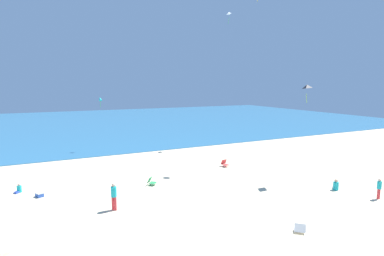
% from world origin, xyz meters
% --- Properties ---
extents(ground_plane, '(120.00, 120.00, 0.00)m').
position_xyz_m(ground_plane, '(0.00, 10.00, 0.00)').
color(ground_plane, beige).
extents(ocean_water, '(120.00, 60.00, 0.05)m').
position_xyz_m(ocean_water, '(0.00, 52.56, 0.03)').
color(ocean_water, teal).
rests_on(ocean_water, ground_plane).
extents(beach_chair_near_camera, '(0.80, 0.79, 0.62)m').
position_xyz_m(beach_chair_near_camera, '(-1.65, 11.39, 0.29)').
color(beach_chair_near_camera, '#2D9956').
rests_on(beach_chair_near_camera, ground_plane).
extents(beach_chair_mid_beach, '(0.59, 0.69, 0.64)m').
position_xyz_m(beach_chair_mid_beach, '(6.16, 13.49, 0.29)').
color(beach_chair_mid_beach, '#D13D3D').
rests_on(beach_chair_mid_beach, ground_plane).
extents(beach_chair_far_right, '(0.78, 0.78, 0.56)m').
position_xyz_m(beach_chair_far_right, '(2.70, 0.76, 0.25)').
color(beach_chair_far_right, white).
rests_on(beach_chair_far_right, ground_plane).
extents(cooler_box, '(0.58, 0.64, 0.29)m').
position_xyz_m(cooler_box, '(-9.24, 12.36, 0.15)').
color(cooler_box, '#2D56B7').
rests_on(cooler_box, ground_plane).
extents(person_0, '(0.31, 0.31, 1.39)m').
position_xyz_m(person_0, '(10.98, 2.05, 0.80)').
color(person_0, red).
rests_on(person_0, ground_plane).
extents(person_1, '(0.56, 0.56, 0.65)m').
position_xyz_m(person_1, '(-10.53, 13.92, 0.24)').
color(person_1, '#19ADB2').
rests_on(person_1, ground_plane).
extents(person_2, '(0.67, 0.70, 0.80)m').
position_xyz_m(person_2, '(9.97, 4.54, 0.29)').
color(person_2, '#19ADB2').
rests_on(person_2, ground_plane).
extents(person_3, '(0.47, 0.47, 1.69)m').
position_xyz_m(person_3, '(-5.16, 7.90, 0.97)').
color(person_3, red).
rests_on(person_3, ground_plane).
extents(kite_black, '(1.00, 0.95, 1.44)m').
position_xyz_m(kite_black, '(9.44, 7.21, 7.38)').
color(kite_black, black).
extents(kite_white, '(0.78, 0.81, 1.43)m').
position_xyz_m(kite_white, '(12.04, 22.45, 15.99)').
color(kite_white, white).
extents(kite_teal, '(0.44, 0.59, 1.27)m').
position_xyz_m(kite_teal, '(-2.72, 25.95, 5.92)').
color(kite_teal, '#1EADAD').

